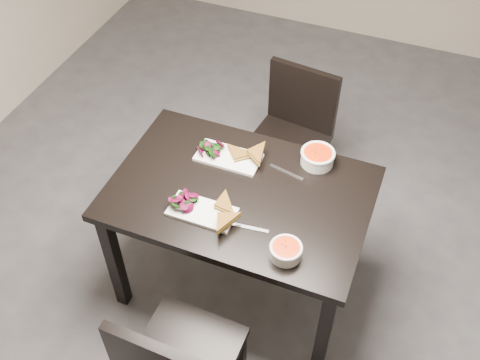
# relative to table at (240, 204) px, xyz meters

# --- Properties ---
(ground) EXTENTS (5.00, 5.00, 0.00)m
(ground) POSITION_rel_table_xyz_m (0.38, 0.24, -0.65)
(ground) COLOR #47474C
(ground) RESTS_ON ground
(table) EXTENTS (1.20, 0.80, 0.75)m
(table) POSITION_rel_table_xyz_m (0.00, 0.00, 0.00)
(table) COLOR black
(table) RESTS_ON ground
(chair_far) EXTENTS (0.47, 0.47, 0.85)m
(chair_far) POSITION_rel_table_xyz_m (0.02, 0.79, -0.17)
(chair_far) COLOR black
(chair_far) RESTS_ON ground
(plate_near) EXTENTS (0.30, 0.15, 0.01)m
(plate_near) POSITION_rel_table_xyz_m (-0.11, -0.19, 0.11)
(plate_near) COLOR white
(plate_near) RESTS_ON table
(sandwich_near) EXTENTS (0.16, 0.13, 0.05)m
(sandwich_near) POSITION_rel_table_xyz_m (-0.04, -0.17, 0.14)
(sandwich_near) COLOR #91621E
(sandwich_near) RESTS_ON plate_near
(salad_near) EXTENTS (0.09, 0.08, 0.04)m
(salad_near) POSITION_rel_table_xyz_m (-0.21, -0.19, 0.13)
(salad_near) COLOR black
(salad_near) RESTS_ON plate_near
(soup_bowl_near) EXTENTS (0.14, 0.14, 0.06)m
(soup_bowl_near) POSITION_rel_table_xyz_m (0.31, -0.27, 0.13)
(soup_bowl_near) COLOR white
(soup_bowl_near) RESTS_ON table
(cutlery_near) EXTENTS (0.18, 0.04, 0.00)m
(cutlery_near) POSITION_rel_table_xyz_m (0.12, -0.19, 0.10)
(cutlery_near) COLOR silver
(cutlery_near) RESTS_ON table
(plate_far) EXTENTS (0.31, 0.16, 0.02)m
(plate_far) POSITION_rel_table_xyz_m (-0.13, 0.18, 0.11)
(plate_far) COLOR white
(plate_far) RESTS_ON table
(sandwich_far) EXTENTS (0.20, 0.19, 0.05)m
(sandwich_far) POSITION_rel_table_xyz_m (-0.06, 0.16, 0.14)
(sandwich_far) COLOR #91621E
(sandwich_far) RESTS_ON plate_far
(salad_far) EXTENTS (0.10, 0.09, 0.04)m
(salad_far) POSITION_rel_table_xyz_m (-0.23, 0.18, 0.14)
(salad_far) COLOR black
(salad_far) RESTS_ON plate_far
(soup_bowl_far) EXTENTS (0.17, 0.17, 0.07)m
(soup_bowl_far) POSITION_rel_table_xyz_m (0.28, 0.31, 0.14)
(soup_bowl_far) COLOR white
(soup_bowl_far) RESTS_ON table
(cutlery_far) EXTENTS (0.18, 0.05, 0.00)m
(cutlery_far) POSITION_rel_table_xyz_m (0.16, 0.19, 0.10)
(cutlery_far) COLOR silver
(cutlery_far) RESTS_ON table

